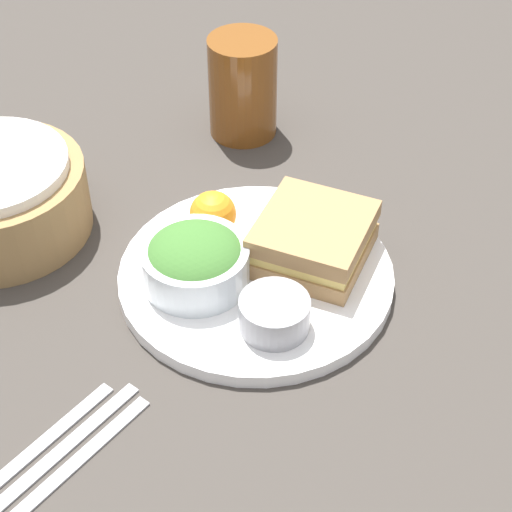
# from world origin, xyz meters

# --- Properties ---
(ground_plane) EXTENTS (4.00, 4.00, 0.00)m
(ground_plane) POSITION_xyz_m (0.00, 0.00, 0.00)
(ground_plane) COLOR #3D3833
(plate) EXTENTS (0.28, 0.28, 0.01)m
(plate) POSITION_xyz_m (0.00, 0.00, 0.01)
(plate) COLOR white
(plate) RESTS_ON ground_plane
(sandwich) EXTENTS (0.14, 0.13, 0.05)m
(sandwich) POSITION_xyz_m (0.05, -0.03, 0.04)
(sandwich) COLOR #A37A4C
(sandwich) RESTS_ON plate
(salad_bowl) EXTENTS (0.11, 0.11, 0.05)m
(salad_bowl) POSITION_xyz_m (-0.05, 0.04, 0.04)
(salad_bowl) COLOR white
(salad_bowl) RESTS_ON plate
(dressing_cup) EXTENTS (0.07, 0.07, 0.03)m
(dressing_cup) POSITION_xyz_m (-0.05, -0.06, 0.03)
(dressing_cup) COLOR #99999E
(dressing_cup) RESTS_ON plate
(orange_wedge) EXTENTS (0.05, 0.05, 0.05)m
(orange_wedge) POSITION_xyz_m (0.02, 0.07, 0.04)
(orange_wedge) COLOR orange
(orange_wedge) RESTS_ON plate
(drink_glass) EXTENTS (0.08, 0.08, 0.12)m
(drink_glass) POSITION_xyz_m (0.19, 0.19, 0.06)
(drink_glass) COLOR brown
(drink_glass) RESTS_ON ground_plane
(fork) EXTENTS (0.19, 0.02, 0.01)m
(fork) POSITION_xyz_m (-0.27, -0.03, 0.00)
(fork) COLOR #B2B2B7
(fork) RESTS_ON ground_plane
(knife) EXTENTS (0.19, 0.02, 0.01)m
(knife) POSITION_xyz_m (-0.27, -0.01, 0.00)
(knife) COLOR #B2B2B7
(knife) RESTS_ON ground_plane
(spoon) EXTENTS (0.17, 0.02, 0.01)m
(spoon) POSITION_xyz_m (-0.27, 0.01, 0.00)
(spoon) COLOR #B2B2B7
(spoon) RESTS_ON ground_plane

